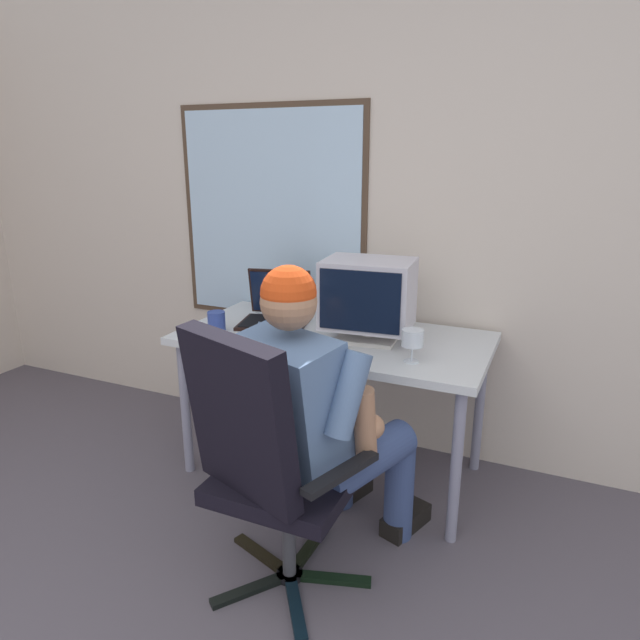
% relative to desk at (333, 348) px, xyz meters
% --- Properties ---
extents(wall_rear, '(5.83, 0.08, 2.54)m').
position_rel_desk_xyz_m(wall_rear, '(0.15, 0.42, 0.62)').
color(wall_rear, beige).
rests_on(wall_rear, ground).
extents(desk, '(1.43, 0.72, 0.71)m').
position_rel_desk_xyz_m(desk, '(0.00, 0.00, 0.00)').
color(desk, gray).
rests_on(desk, ground).
extents(office_chair, '(0.63, 0.64, 1.01)m').
position_rel_desk_xyz_m(office_chair, '(0.11, -0.86, -0.09)').
color(office_chair, black).
rests_on(office_chair, ground).
extents(person_seated, '(0.68, 0.86, 1.19)m').
position_rel_desk_xyz_m(person_seated, '(0.19, -0.60, -0.03)').
color(person_seated, '#364775').
rests_on(person_seated, ground).
extents(crt_monitor, '(0.42, 0.33, 0.37)m').
position_rel_desk_xyz_m(crt_monitor, '(0.17, -0.00, 0.28)').
color(crt_monitor, beige).
rests_on(crt_monitor, desk).
extents(laptop, '(0.38, 0.38, 0.25)m').
position_rel_desk_xyz_m(laptop, '(-0.35, 0.09, 0.13)').
color(laptop, black).
rests_on(laptop, desk).
extents(wine_glass, '(0.09, 0.09, 0.14)m').
position_rel_desk_xyz_m(wine_glass, '(0.43, -0.19, 0.16)').
color(wine_glass, silver).
rests_on(wine_glass, desk).
extents(coffee_mug, '(0.08, 0.08, 0.10)m').
position_rel_desk_xyz_m(coffee_mug, '(-0.53, -0.18, 0.12)').
color(coffee_mug, navy).
rests_on(coffee_mug, desk).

